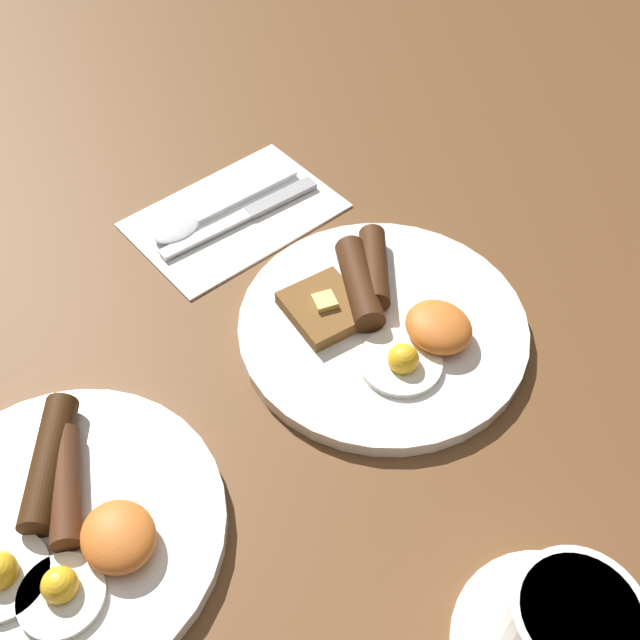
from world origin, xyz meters
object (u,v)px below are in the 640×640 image
teacup_near (564,635)px  knife (250,213)px  spoon (191,223)px  breakfast_plate_far (64,532)px  breakfast_plate_near (382,322)px

teacup_near → knife: size_ratio=0.74×
spoon → teacup_near: bearing=86.4°
breakfast_plate_far → teacup_near: teacup_near is taller
breakfast_plate_near → breakfast_plate_far: bearing=91.1°
breakfast_plate_near → knife: breakfast_plate_near is taller
breakfast_plate_far → knife: 0.39m
breakfast_plate_far → knife: bearing=-56.2°
breakfast_plate_near → knife: 0.21m
teacup_near → knife: bearing=-10.5°
breakfast_plate_near → teacup_near: teacup_near is taller
knife → spoon: size_ratio=1.05×
knife → teacup_near: bearing=80.7°
breakfast_plate_near → spoon: size_ratio=1.48×
knife → spoon: bearing=-21.0°
breakfast_plate_far → spoon: 0.35m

